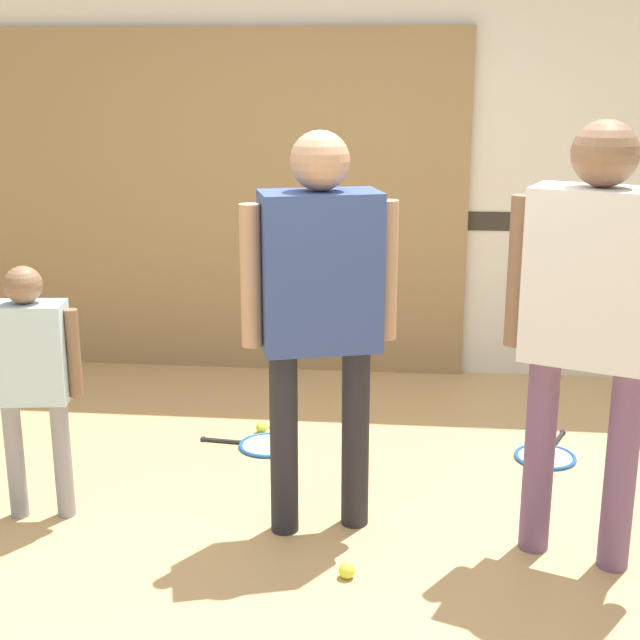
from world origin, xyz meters
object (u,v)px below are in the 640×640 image
at_px(tennis_ball_near_instructor, 347,570).
at_px(person_student_right, 593,300).
at_px(person_instructor, 320,292).
at_px(racket_spare_on_floor, 265,445).
at_px(racket_second_spare, 546,456).
at_px(person_student_left, 30,366).
at_px(tennis_ball_by_spare_racket, 261,427).
at_px(tennis_ball_stray_left, 276,421).

bearing_deg(tennis_ball_near_instructor, person_student_right, 15.80).
distance_m(person_instructor, racket_spare_on_floor, 1.40).
bearing_deg(racket_second_spare, racket_spare_on_floor, 113.24).
xyz_separation_m(person_instructor, tennis_ball_near_instructor, (0.15, -0.41, -1.03)).
xyz_separation_m(person_student_left, tennis_ball_by_spare_racket, (0.82, 1.05, -0.68)).
xyz_separation_m(person_instructor, racket_second_spare, (1.10, 0.85, -1.05)).
relative_size(person_student_left, racket_second_spare, 2.04).
bearing_deg(person_student_right, racket_spare_on_floor, -13.08).
xyz_separation_m(racket_spare_on_floor, tennis_ball_near_instructor, (0.53, -1.25, 0.02)).
distance_m(racket_spare_on_floor, racket_second_spare, 1.48).
distance_m(racket_spare_on_floor, tennis_ball_stray_left, 0.28).
height_order(person_student_left, racket_second_spare, person_student_left).
height_order(tennis_ball_by_spare_racket, tennis_ball_stray_left, same).
xyz_separation_m(racket_second_spare, tennis_ball_stray_left, (-1.47, 0.27, 0.02)).
height_order(person_student_left, person_student_right, person_student_right).
bearing_deg(person_student_left, tennis_ball_by_spare_racket, 44.15).
height_order(racket_spare_on_floor, tennis_ball_by_spare_racket, tennis_ball_by_spare_racket).
distance_m(racket_second_spare, tennis_ball_by_spare_racket, 1.54).
relative_size(person_instructor, tennis_ball_by_spare_racket, 26.05).
bearing_deg(person_instructor, racket_spare_on_floor, 97.81).
bearing_deg(tennis_ball_stray_left, tennis_ball_near_instructor, -71.32).
bearing_deg(racket_spare_on_floor, racket_second_spare, -173.18).
distance_m(person_instructor, racket_second_spare, 1.74).
height_order(tennis_ball_near_instructor, tennis_ball_by_spare_racket, same).
height_order(racket_second_spare, tennis_ball_stray_left, tennis_ball_stray_left).
height_order(racket_second_spare, tennis_ball_near_instructor, tennis_ball_near_instructor).
bearing_deg(tennis_ball_near_instructor, tennis_ball_stray_left, 108.68).
height_order(person_student_left, racket_spare_on_floor, person_student_left).
relative_size(person_instructor, racket_second_spare, 3.04).
bearing_deg(tennis_ball_by_spare_racket, person_student_left, -128.10).
height_order(person_student_right, racket_spare_on_floor, person_student_right).
bearing_deg(person_student_left, person_instructor, -6.44).
bearing_deg(person_student_left, racket_spare_on_floor, 37.02).
distance_m(racket_spare_on_floor, tennis_ball_near_instructor, 1.36).
height_order(racket_second_spare, tennis_ball_by_spare_racket, tennis_ball_by_spare_racket).
distance_m(tennis_ball_near_instructor, tennis_ball_stray_left, 1.61).
relative_size(tennis_ball_near_instructor, tennis_ball_by_spare_racket, 1.00).
bearing_deg(person_student_right, tennis_ball_near_instructor, 37.04).
height_order(person_student_left, tennis_ball_near_instructor, person_student_left).
bearing_deg(tennis_ball_stray_left, person_student_right, -41.52).
bearing_deg(tennis_ball_by_spare_racket, racket_spare_on_floor, -74.62).
bearing_deg(tennis_ball_by_spare_racket, person_student_right, -38.03).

